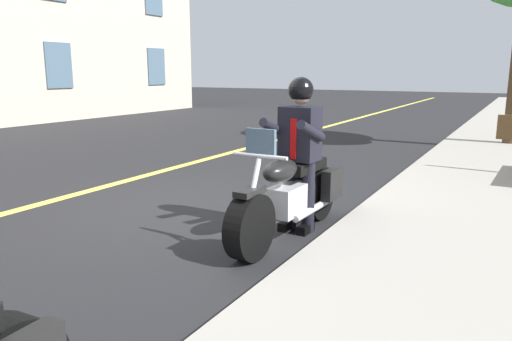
# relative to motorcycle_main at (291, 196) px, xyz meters

# --- Properties ---
(ground_plane) EXTENTS (80.00, 80.00, 0.00)m
(ground_plane) POSITION_rel_motorcycle_main_xyz_m (-0.29, -1.54, -0.45)
(ground_plane) COLOR black
(lane_center_stripe) EXTENTS (60.00, 0.16, 0.01)m
(lane_center_stripe) POSITION_rel_motorcycle_main_xyz_m (-0.29, -3.54, -0.45)
(lane_center_stripe) COLOR #E5DB4C
(lane_center_stripe) RESTS_ON ground_plane
(motorcycle_main) EXTENTS (2.22, 0.63, 1.26)m
(motorcycle_main) POSITION_rel_motorcycle_main_xyz_m (0.00, 0.00, 0.00)
(motorcycle_main) COLOR black
(motorcycle_main) RESTS_ON ground_plane
(rider_main) EXTENTS (0.63, 0.56, 1.74)m
(rider_main) POSITION_rel_motorcycle_main_xyz_m (-0.19, 0.00, 0.58)
(rider_main) COLOR black
(rider_main) RESTS_ON ground_plane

